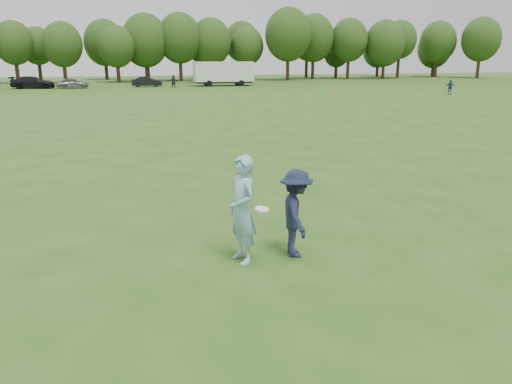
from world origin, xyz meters
TOP-DOWN VIEW (x-y plane):
  - ground at (0.00, 0.00)m, footprint 200.00×200.00m
  - thrower at (0.08, 0.28)m, footprint 0.68×0.87m
  - defender at (1.17, 0.30)m, footprint 0.82×1.23m
  - player_far_b at (31.68, 37.40)m, footprint 0.93×0.83m
  - player_far_d at (5.04, 57.05)m, footprint 1.51×0.53m
  - car_d at (-12.08, 60.06)m, footprint 5.35×2.58m
  - car_e at (-7.32, 59.08)m, footprint 3.98×1.91m
  - car_f at (1.88, 60.08)m, footprint 4.04×1.56m
  - field_cone at (20.29, 41.27)m, footprint 0.28×0.28m
  - disc_in_play at (0.38, -0.01)m, footprint 0.31×0.31m
  - cargo_trailer at (12.10, 59.65)m, footprint 9.00×2.75m
  - treeline at (2.81, 76.90)m, footprint 130.35×18.39m

SIDE VIEW (x-z plane):
  - ground at x=0.00m, z-range 0.00..0.00m
  - field_cone at x=20.29m, z-range 0.00..0.30m
  - car_e at x=-7.32m, z-range 0.00..1.31m
  - car_f at x=1.88m, z-range 0.00..1.31m
  - car_d at x=-12.08m, z-range 0.00..1.50m
  - player_far_b at x=31.68m, z-range 0.00..1.52m
  - player_far_d at x=5.04m, z-range 0.00..1.61m
  - defender at x=1.17m, z-range 0.00..1.77m
  - thrower at x=0.08m, z-range 0.00..2.11m
  - disc_in_play at x=0.38m, z-range 1.09..1.17m
  - cargo_trailer at x=12.10m, z-range 0.18..3.38m
  - treeline at x=2.81m, z-range 0.39..12.13m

